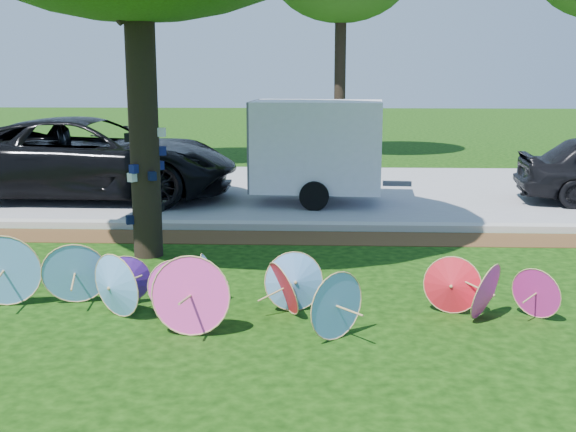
% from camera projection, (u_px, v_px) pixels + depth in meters
% --- Properties ---
extents(ground, '(90.00, 90.00, 0.00)m').
position_uv_depth(ground, '(234.00, 334.00, 7.84)').
color(ground, black).
rests_on(ground, ground).
extents(mulch_strip, '(90.00, 1.00, 0.01)m').
position_uv_depth(mulch_strip, '(265.00, 238.00, 12.24)').
color(mulch_strip, '#472D16').
rests_on(mulch_strip, ground).
extents(curb, '(90.00, 0.30, 0.12)m').
position_uv_depth(curb, '(268.00, 226.00, 12.91)').
color(curb, '#B7B5AD').
rests_on(curb, ground).
extents(street, '(90.00, 8.00, 0.01)m').
position_uv_depth(street, '(280.00, 190.00, 16.99)').
color(street, gray).
rests_on(street, ground).
extents(parasol_pile, '(7.04, 1.82, 0.92)m').
position_uv_depth(parasol_pile, '(213.00, 284.00, 8.35)').
color(parasol_pile, '#5F9DDF').
rests_on(parasol_pile, ground).
extents(black_van, '(6.42, 3.03, 1.77)m').
position_uv_depth(black_van, '(91.00, 158.00, 15.84)').
color(black_van, black).
rests_on(black_van, ground).
extents(cargo_trailer, '(2.77, 1.86, 2.46)m').
position_uv_depth(cargo_trailer, '(318.00, 146.00, 15.17)').
color(cargo_trailer, white).
rests_on(cargo_trailer, ground).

